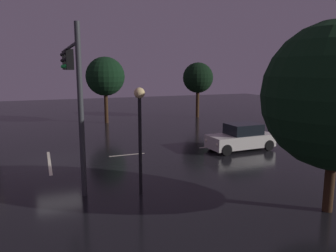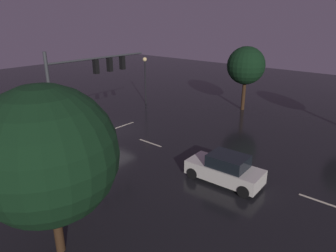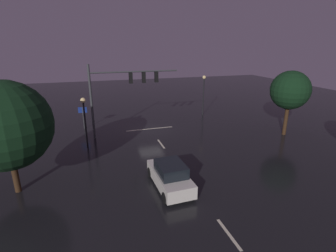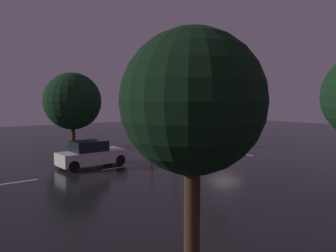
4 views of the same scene
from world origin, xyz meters
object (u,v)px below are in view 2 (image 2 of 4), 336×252
object	(u,v)px
street_lamp_left_kerb	(145,72)
tree_left_near	(246,66)
route_sign	(17,125)
tree_right_near	(47,155)
traffic_signal_assembly	(88,78)
car_approaching	(225,169)
street_lamp_right_kerb	(62,121)

from	to	relation	value
street_lamp_left_kerb	tree_left_near	world-z (taller)	tree_left_near
route_sign	tree_right_near	distance (m)	12.37
traffic_signal_assembly	car_approaching	distance (m)	11.29
route_sign	traffic_signal_assembly	bearing A→B (deg)	139.74
car_approaching	street_lamp_right_kerb	bearing A→B (deg)	-58.96
traffic_signal_assembly	tree_left_near	bearing A→B (deg)	163.71
car_approaching	street_lamp_right_kerb	size ratio (longest dim) A/B	1.00
street_lamp_left_kerb	tree_left_near	size ratio (longest dim) A/B	0.79
route_sign	street_lamp_left_kerb	bearing A→B (deg)	-174.77
traffic_signal_assembly	street_lamp_right_kerb	bearing A→B (deg)	31.61
route_sign	tree_right_near	world-z (taller)	tree_right_near
street_lamp_right_kerb	traffic_signal_assembly	bearing A→B (deg)	-148.39
street_lamp_left_kerb	car_approaching	bearing A→B (deg)	58.78
street_lamp_left_kerb	route_sign	size ratio (longest dim) A/B	2.07
street_lamp_right_kerb	tree_left_near	world-z (taller)	tree_left_near
street_lamp_left_kerb	tree_right_near	distance (m)	22.28
tree_left_near	route_sign	bearing A→B (deg)	-22.13
traffic_signal_assembly	tree_left_near	xyz separation A→B (m)	(-15.16, 4.43, -0.49)
street_lamp_right_kerb	tree_left_near	size ratio (longest dim) A/B	0.70
traffic_signal_assembly	tree_right_near	world-z (taller)	traffic_signal_assembly
route_sign	tree_left_near	world-z (taller)	tree_left_near
traffic_signal_assembly	street_lamp_left_kerb	size ratio (longest dim) A/B	1.68
car_approaching	street_lamp_left_kerb	size ratio (longest dim) A/B	0.89
street_lamp_right_kerb	tree_right_near	xyz separation A→B (m)	(4.14, 5.91, 1.08)
street_lamp_right_kerb	tree_right_near	bearing A→B (deg)	54.98
traffic_signal_assembly	street_lamp_right_kerb	xyz separation A→B (m)	(3.64, 2.24, -1.77)
tree_right_near	street_lamp_right_kerb	bearing A→B (deg)	-125.02
traffic_signal_assembly	street_lamp_left_kerb	bearing A→B (deg)	-155.94
traffic_signal_assembly	tree_right_near	bearing A→B (deg)	46.32
car_approaching	street_lamp_left_kerb	distance (m)	17.86
car_approaching	tree_right_near	distance (m)	9.96
traffic_signal_assembly	tree_right_near	xyz separation A→B (m)	(7.78, 8.15, -0.69)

